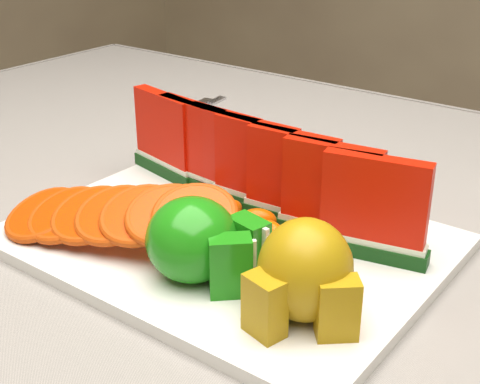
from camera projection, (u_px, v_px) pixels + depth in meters
name	position (u px, v px, depth m)	size (l,w,h in m)	color
table	(260.00, 306.00, 0.74)	(1.40, 0.90, 0.75)	#4F2B1A
tablecloth	(260.00, 258.00, 0.72)	(1.53, 1.03, 0.20)	slate
platter	(227.00, 241.00, 0.65)	(0.40, 0.30, 0.01)	silver
apple_cluster	(200.00, 242.00, 0.57)	(0.12, 0.10, 0.07)	#1F8409
pear_cluster	(305.00, 274.00, 0.51)	(0.09, 0.10, 0.08)	#AA921D
fork	(184.00, 112.00, 1.03)	(0.04, 0.20, 0.00)	silver
watermelon_row	(256.00, 169.00, 0.68)	(0.39, 0.07, 0.10)	#09370E
orange_fan_front	(115.00, 215.00, 0.63)	(0.26, 0.15, 0.06)	red
orange_fan_back	(262.00, 166.00, 0.76)	(0.22, 0.09, 0.04)	red
tangerine_segments	(234.00, 215.00, 0.66)	(0.17, 0.06, 0.02)	orange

